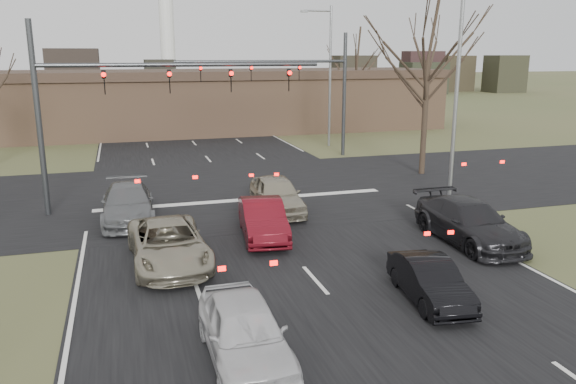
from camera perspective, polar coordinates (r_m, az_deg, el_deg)
The scene contains 17 objects.
ground at distance 14.60m, azimuth 6.78°, elevation -13.31°, with size 360.00×360.00×0.00m, color #45502B.
road_main at distance 72.37m, azimuth -12.50°, elevation 8.24°, with size 14.00×300.00×0.02m, color black.
road_cross at distance 28.18m, azimuth -5.33°, elevation 0.17°, with size 200.00×14.00×0.02m, color black.
building at distance 50.56m, azimuth -8.39°, elevation 9.16°, with size 42.40×10.40×5.30m.
mast_arm_near at distance 24.92m, azimuth -16.69°, elevation 9.66°, with size 12.12×0.24×8.00m.
mast_arm_far at distance 36.75m, azimuth 1.62°, elevation 11.29°, with size 11.12×0.24×8.00m.
streetlight_right_near at distance 26.06m, azimuth 16.50°, elevation 10.96°, with size 2.34×0.25×10.00m.
streetlight_right_far at distance 41.55m, azimuth 4.07°, elevation 12.33°, with size 2.34×0.25×10.00m.
tree_right_near at distance 32.37m, azimuth 14.31°, elevation 17.42°, with size 6.90×6.90×11.50m.
tree_right_far at distance 51.08m, azimuth 6.99°, elevation 14.07°, with size 5.40×5.40×9.00m.
car_silver_suv at distance 18.53m, azimuth -12.05°, elevation -5.16°, with size 2.33×5.06×1.41m, color gray.
car_white_sedan at distance 12.73m, azimuth -4.44°, elevation -13.92°, with size 1.69×4.19×1.43m, color silver.
car_black_hatch at distance 16.06m, azimuth 14.21°, elevation -8.72°, with size 1.25×3.59×1.18m, color black.
car_charcoal_sedan at distance 21.25m, azimuth 17.92°, elevation -2.93°, with size 2.12×5.21×1.51m, color black.
car_grey_ahead at distance 23.76m, azimuth -15.97°, elevation -1.11°, with size 2.05×5.03×1.46m, color slate.
car_red_ahead at distance 20.76m, azimuth -2.57°, elevation -2.78°, with size 1.50×4.29×1.41m, color #580C15.
car_silver_ahead at distance 24.06m, azimuth -1.17°, elevation -0.27°, with size 1.84×4.58×1.56m, color #9D967F.
Camera 1 is at (-5.30, -11.87, 6.63)m, focal length 35.00 mm.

